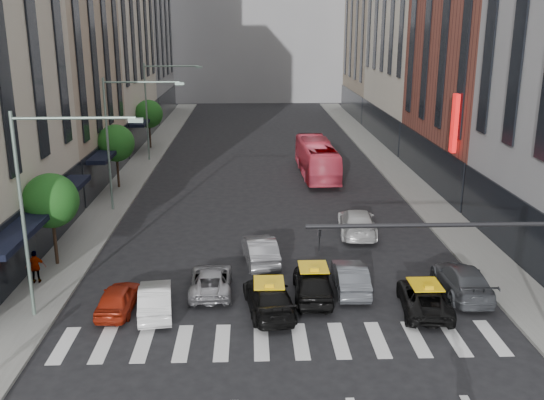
{
  "coord_description": "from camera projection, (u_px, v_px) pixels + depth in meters",
  "views": [
    {
      "loc": [
        -1.36,
        -20.68,
        12.47
      ],
      "look_at": [
        -0.31,
        8.54,
        4.0
      ],
      "focal_mm": 40.0,
      "sensor_mm": 36.0,
      "label": 1
    }
  ],
  "objects": [
    {
      "name": "ground",
      "position": [
        288.0,
        361.0,
        23.37
      ],
      "size": [
        160.0,
        160.0,
        0.0
      ],
      "primitive_type": "plane",
      "color": "black",
      "rests_on": "ground"
    },
    {
      "name": "streetlamp_mid",
      "position": [
        121.0,
        127.0,
        40.57
      ],
      "size": [
        5.38,
        0.25,
        9.0
      ],
      "color": "gray",
      "rests_on": "sidewalk_left"
    },
    {
      "name": "tree_mid",
      "position": [
        116.0,
        143.0,
        46.9
      ],
      "size": [
        2.88,
        2.88,
        4.95
      ],
      "color": "black",
      "rests_on": "sidewalk_left"
    },
    {
      "name": "car_red",
      "position": [
        118.0,
        298.0,
        27.27
      ],
      "size": [
        1.65,
        3.76,
        1.26
      ],
      "primitive_type": "imported",
      "rotation": [
        0.0,
        0.0,
        3.1
      ],
      "color": "#9A210E",
      "rests_on": "ground"
    },
    {
      "name": "car_white_front",
      "position": [
        155.0,
        299.0,
        27.07
      ],
      "size": [
        1.95,
        4.23,
        1.34
      ],
      "primitive_type": "imported",
      "rotation": [
        0.0,
        0.0,
        3.28
      ],
      "color": "silver",
      "rests_on": "ground"
    },
    {
      "name": "car_row2_right",
      "position": [
        357.0,
        222.0,
        37.35
      ],
      "size": [
        2.59,
        5.46,
        1.54
      ],
      "primitive_type": "imported",
      "rotation": [
        0.0,
        0.0,
        3.06
      ],
      "color": "#BBBBBB",
      "rests_on": "ground"
    },
    {
      "name": "car_row2_left",
      "position": [
        260.0,
        250.0,
        32.79
      ],
      "size": [
        2.16,
        4.7,
        1.49
      ],
      "primitive_type": "imported",
      "rotation": [
        0.0,
        0.0,
        3.27
      ],
      "color": "gray",
      "rests_on": "ground"
    },
    {
      "name": "streetlamp_near",
      "position": [
        43.0,
        189.0,
        25.22
      ],
      "size": [
        5.38,
        0.25,
        9.0
      ],
      "color": "gray",
      "rests_on": "sidewalk_left"
    },
    {
      "name": "building_left_b",
      "position": [
        45.0,
        31.0,
        46.32
      ],
      "size": [
        8.0,
        16.0,
        24.0
      ],
      "primitive_type": "cube",
      "color": "tan",
      "rests_on": "ground"
    },
    {
      "name": "sidewalk_left",
      "position": [
        132.0,
        176.0,
        51.75
      ],
      "size": [
        3.0,
        96.0,
        0.15
      ],
      "primitive_type": "cube",
      "color": "slate",
      "rests_on": "ground"
    },
    {
      "name": "taxi_center",
      "position": [
        313.0,
        283.0,
        28.59
      ],
      "size": [
        1.97,
        4.56,
        1.53
      ],
      "primitive_type": "imported",
      "rotation": [
        0.0,
        0.0,
        3.11
      ],
      "color": "black",
      "rests_on": "ground"
    },
    {
      "name": "bus",
      "position": [
        317.0,
        159.0,
        51.53
      ],
      "size": [
        2.86,
        10.94,
        3.03
      ],
      "primitive_type": "imported",
      "rotation": [
        0.0,
        0.0,
        3.17
      ],
      "color": "#EA455E",
      "rests_on": "ground"
    },
    {
      "name": "building_right_b",
      "position": [
        489.0,
        18.0,
        46.25
      ],
      "size": [
        8.0,
        18.0,
        26.0
      ],
      "primitive_type": "cube",
      "color": "brown",
      "rests_on": "ground"
    },
    {
      "name": "car_grey_curb",
      "position": [
        462.0,
        280.0,
        28.99
      ],
      "size": [
        2.15,
        5.04,
        1.45
      ],
      "primitive_type": "imported",
      "rotation": [
        0.0,
        0.0,
        3.12
      ],
      "color": "#43464B",
      "rests_on": "ground"
    },
    {
      "name": "liberty_sign",
      "position": [
        455.0,
        123.0,
        41.33
      ],
      "size": [
        0.3,
        0.7,
        4.0
      ],
      "color": "red",
      "rests_on": "ground"
    },
    {
      "name": "taxi_left",
      "position": [
        269.0,
        297.0,
        27.21
      ],
      "size": [
        2.56,
        5.0,
        1.39
      ],
      "primitive_type": "imported",
      "rotation": [
        0.0,
        0.0,
        3.27
      ],
      "color": "black",
      "rests_on": "ground"
    },
    {
      "name": "streetlamp_far",
      "position": [
        156.0,
        99.0,
        55.93
      ],
      "size": [
        5.38,
        0.25,
        9.0
      ],
      "color": "gray",
      "rests_on": "sidewalk_left"
    },
    {
      "name": "car_grey_mid",
      "position": [
        350.0,
        277.0,
        29.39
      ],
      "size": [
        1.58,
        4.29,
        1.4
      ],
      "primitive_type": "imported",
      "rotation": [
        0.0,
        0.0,
        3.12
      ],
      "color": "#494C51",
      "rests_on": "ground"
    },
    {
      "name": "building_right_d",
      "position": [
        384.0,
        13.0,
        82.45
      ],
      "size": [
        8.0,
        18.0,
        28.0
      ],
      "primitive_type": "cube",
      "color": "tan",
      "rests_on": "ground"
    },
    {
      "name": "tree_far",
      "position": [
        149.0,
        114.0,
        62.26
      ],
      "size": [
        2.88,
        2.88,
        4.95
      ],
      "color": "black",
      "rests_on": "sidewalk_left"
    },
    {
      "name": "car_silver",
      "position": [
        211.0,
        280.0,
        29.26
      ],
      "size": [
        2.12,
        4.42,
        1.21
      ],
      "primitive_type": "imported",
      "rotation": [
        0.0,
        0.0,
        3.17
      ],
      "color": "#939397",
      "rests_on": "ground"
    },
    {
      "name": "building_left_d",
      "position": [
        132.0,
        5.0,
        81.0
      ],
      "size": [
        8.0,
        18.0,
        30.0
      ],
      "primitive_type": "cube",
      "color": "gray",
      "rests_on": "ground"
    },
    {
      "name": "taxi_right",
      "position": [
        424.0,
        298.0,
        27.31
      ],
      "size": [
        2.59,
        4.74,
        1.26
      ],
      "primitive_type": "imported",
      "rotation": [
        0.0,
        0.0,
        3.03
      ],
      "color": "black",
      "rests_on": "ground"
    },
    {
      "name": "pedestrian_far",
      "position": [
        36.0,
        267.0,
        29.87
      ],
      "size": [
        1.02,
        0.51,
        1.67
      ],
      "primitive_type": "imported",
      "rotation": [
        0.0,
        0.0,
        3.25
      ],
      "color": "gray",
      "rests_on": "sidewalk_left"
    },
    {
      "name": "traffic_signal",
      "position": [
        507.0,
        260.0,
        21.43
      ],
      "size": [
        10.1,
        0.2,
        6.0
      ],
      "color": "black",
      "rests_on": "ground"
    },
    {
      "name": "sidewalk_right",
      "position": [
        399.0,
        173.0,
        52.54
      ],
      "size": [
        3.0,
        96.0,
        0.15
      ],
      "primitive_type": "cube",
      "color": "slate",
      "rests_on": "ground"
    },
    {
      "name": "tree_near",
      "position": [
        51.0,
        201.0,
        31.54
      ],
      "size": [
        2.88,
        2.88,
        4.95
      ],
      "color": "black",
      "rests_on": "sidewalk_left"
    }
  ]
}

